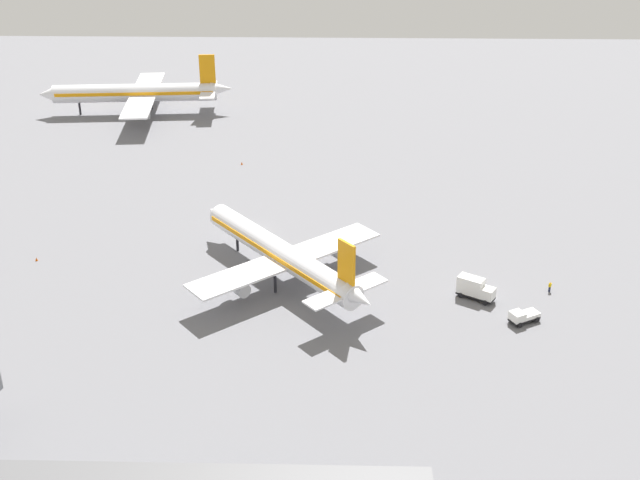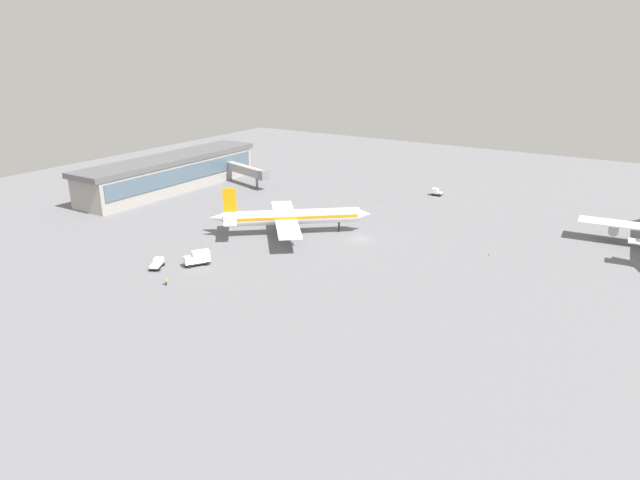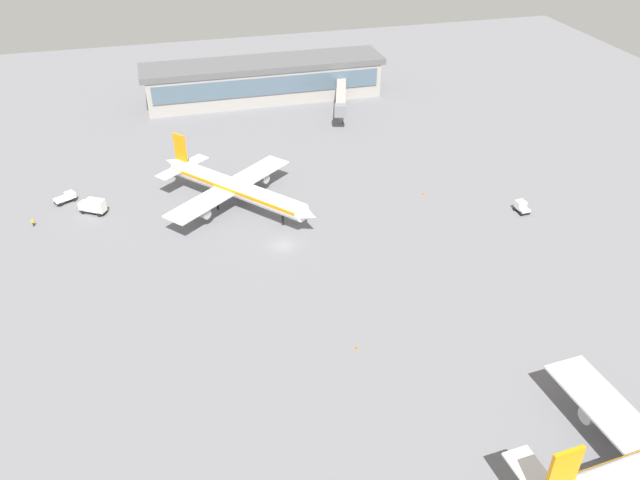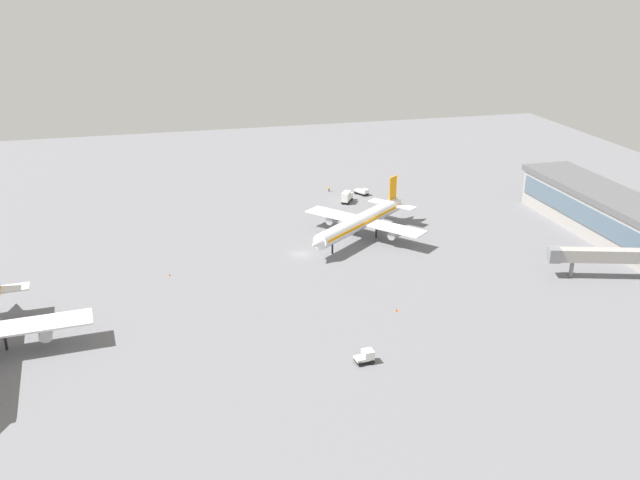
{
  "view_description": "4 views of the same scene",
  "coord_description": "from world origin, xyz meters",
  "px_view_note": "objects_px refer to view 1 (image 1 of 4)",
  "views": [
    {
      "loc": [
        15.0,
        -128.94,
        63.69
      ],
      "look_at": [
        12.13,
        -8.57,
        2.75
      ],
      "focal_mm": 46.65,
      "sensor_mm": 36.0,
      "label": 1
    },
    {
      "loc": [
        120.97,
        64.2,
        46.94
      ],
      "look_at": [
        11.61,
        -4.86,
        2.08
      ],
      "focal_mm": 32.12,
      "sensor_mm": 36.0,
      "label": 2
    },
    {
      "loc": [
        18.94,
        100.1,
        67.73
      ],
      "look_at": [
        -4.83,
        9.65,
        6.52
      ],
      "focal_mm": 35.69,
      "sensor_mm": 36.0,
      "label": 3
    },
    {
      "loc": [
        -149.98,
        33.75,
        63.27
      ],
      "look_at": [
        -2.37,
        -4.06,
        4.11
      ],
      "focal_mm": 39.17,
      "sensor_mm": 36.0,
      "label": 4
    }
  ],
  "objects_px": {
    "pushback_tractor": "(523,316)",
    "catering_truck": "(475,288)",
    "airplane_taxiing": "(138,93)",
    "safety_cone_mid_apron": "(242,163)",
    "safety_cone_near_gate": "(36,259)",
    "airplane_at_gate": "(282,254)",
    "ground_crew_worker": "(550,287)"
  },
  "relations": [
    {
      "from": "airplane_taxiing",
      "to": "safety_cone_mid_apron",
      "type": "bearing_deg",
      "value": 126.02
    },
    {
      "from": "ground_crew_worker",
      "to": "safety_cone_mid_apron",
      "type": "relative_size",
      "value": 2.78
    },
    {
      "from": "airplane_taxiing",
      "to": "ground_crew_worker",
      "type": "height_order",
      "value": "airplane_taxiing"
    },
    {
      "from": "airplane_taxiing",
      "to": "safety_cone_near_gate",
      "type": "bearing_deg",
      "value": 85.06
    },
    {
      "from": "airplane_at_gate",
      "to": "safety_cone_near_gate",
      "type": "height_order",
      "value": "airplane_at_gate"
    },
    {
      "from": "airplane_taxiing",
      "to": "airplane_at_gate",
      "type": "bearing_deg",
      "value": 111.49
    },
    {
      "from": "safety_cone_mid_apron",
      "to": "safety_cone_near_gate",
      "type": "bearing_deg",
      "value": -123.88
    },
    {
      "from": "airplane_taxiing",
      "to": "ground_crew_worker",
      "type": "bearing_deg",
      "value": 129.14
    },
    {
      "from": "pushback_tractor",
      "to": "ground_crew_worker",
      "type": "distance_m",
      "value": 10.46
    },
    {
      "from": "airplane_taxiing",
      "to": "pushback_tractor",
      "type": "xyz_separation_m",
      "value": [
        74.91,
        -92.41,
        -4.18
      ]
    },
    {
      "from": "catering_truck",
      "to": "ground_crew_worker",
      "type": "height_order",
      "value": "catering_truck"
    },
    {
      "from": "airplane_taxiing",
      "to": "pushback_tractor",
      "type": "relative_size",
      "value": 9.76
    },
    {
      "from": "ground_crew_worker",
      "to": "airplane_taxiing",
      "type": "bearing_deg",
      "value": 15.79
    },
    {
      "from": "airplane_taxiing",
      "to": "catering_truck",
      "type": "relative_size",
      "value": 8.09
    },
    {
      "from": "ground_crew_worker",
      "to": "safety_cone_near_gate",
      "type": "relative_size",
      "value": 2.78
    },
    {
      "from": "airplane_taxiing",
      "to": "catering_truck",
      "type": "distance_m",
      "value": 110.22
    },
    {
      "from": "airplane_at_gate",
      "to": "catering_truck",
      "type": "height_order",
      "value": "airplane_at_gate"
    },
    {
      "from": "pushback_tractor",
      "to": "safety_cone_mid_apron",
      "type": "bearing_deg",
      "value": -81.0
    },
    {
      "from": "catering_truck",
      "to": "safety_cone_near_gate",
      "type": "distance_m",
      "value": 69.9
    },
    {
      "from": "airplane_taxiing",
      "to": "safety_cone_mid_apron",
      "type": "distance_m",
      "value": 43.9
    },
    {
      "from": "airplane_taxiing",
      "to": "safety_cone_mid_apron",
      "type": "xyz_separation_m",
      "value": [
        28.52,
        -33.01,
        -4.85
      ]
    },
    {
      "from": "airplane_taxiing",
      "to": "pushback_tractor",
      "type": "distance_m",
      "value": 119.03
    },
    {
      "from": "airplane_at_gate",
      "to": "catering_truck",
      "type": "bearing_deg",
      "value": -139.24
    },
    {
      "from": "airplane_at_gate",
      "to": "safety_cone_near_gate",
      "type": "distance_m",
      "value": 40.84
    },
    {
      "from": "pushback_tractor",
      "to": "catering_truck",
      "type": "bearing_deg",
      "value": -76.61
    },
    {
      "from": "airplane_at_gate",
      "to": "safety_cone_near_gate",
      "type": "bearing_deg",
      "value": 42.61
    },
    {
      "from": "safety_cone_mid_apron",
      "to": "catering_truck",
      "type": "bearing_deg",
      "value": -52.59
    },
    {
      "from": "airplane_at_gate",
      "to": "safety_cone_near_gate",
      "type": "xyz_separation_m",
      "value": [
        -40.26,
        5.36,
        -4.28
      ]
    },
    {
      "from": "airplane_at_gate",
      "to": "ground_crew_worker",
      "type": "xyz_separation_m",
      "value": [
        40.57,
        -2.57,
        -3.73
      ]
    },
    {
      "from": "airplane_taxiing",
      "to": "catering_truck",
      "type": "height_order",
      "value": "airplane_taxiing"
    },
    {
      "from": "pushback_tractor",
      "to": "ground_crew_worker",
      "type": "height_order",
      "value": "pushback_tractor"
    },
    {
      "from": "catering_truck",
      "to": "safety_cone_near_gate",
      "type": "xyz_separation_m",
      "value": [
        -69.15,
        10.16,
        -1.4
      ]
    }
  ]
}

